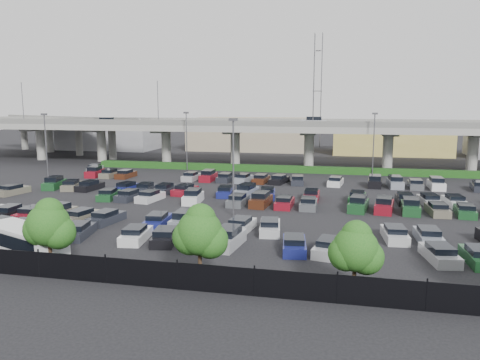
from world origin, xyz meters
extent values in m
plane|color=black|center=(0.00, 0.00, 0.00)|extent=(280.00, 280.00, 0.00)
cube|color=gray|center=(0.00, 32.00, 7.25)|extent=(150.00, 13.00, 1.10)
cube|color=#64645F|center=(0.00, 25.75, 8.30)|extent=(150.00, 0.50, 1.00)
cube|color=#64645F|center=(0.00, 38.25, 8.30)|extent=(150.00, 0.50, 1.00)
cylinder|color=gray|center=(-51.00, 32.00, 3.35)|extent=(1.80, 1.80, 6.70)
cube|color=#64645F|center=(-51.00, 32.00, 6.50)|extent=(2.60, 9.75, 0.50)
cylinder|color=gray|center=(-37.00, 32.00, 3.35)|extent=(1.80, 1.80, 6.70)
cube|color=#64645F|center=(-37.00, 32.00, 6.50)|extent=(2.60, 9.75, 0.50)
cylinder|color=gray|center=(-23.00, 32.00, 3.35)|extent=(1.80, 1.80, 6.70)
cube|color=#64645F|center=(-23.00, 32.00, 6.50)|extent=(2.60, 9.75, 0.50)
cylinder|color=gray|center=(-9.00, 32.00, 3.35)|extent=(1.80, 1.80, 6.70)
cube|color=#64645F|center=(-9.00, 32.00, 6.50)|extent=(2.60, 9.75, 0.50)
cylinder|color=gray|center=(5.00, 32.00, 3.35)|extent=(1.80, 1.80, 6.70)
cube|color=#64645F|center=(5.00, 32.00, 6.50)|extent=(2.60, 9.75, 0.50)
cylinder|color=gray|center=(19.00, 32.00, 3.35)|extent=(1.80, 1.80, 6.70)
cube|color=#64645F|center=(19.00, 32.00, 6.50)|extent=(2.60, 9.75, 0.50)
cylinder|color=gray|center=(33.00, 32.00, 3.35)|extent=(1.80, 1.80, 6.70)
cube|color=#64645F|center=(33.00, 32.00, 6.50)|extent=(2.60, 9.75, 0.50)
cube|color=#1C4E26|center=(-34.00, 29.00, 8.21)|extent=(4.40, 1.82, 0.82)
cube|color=black|center=(-34.00, 29.00, 8.84)|extent=(2.30, 1.60, 0.50)
cube|color=#A6A6AA|center=(6.00, 29.00, 8.32)|extent=(4.40, 1.82, 1.05)
cube|color=black|center=(6.00, 29.00, 9.14)|extent=(2.60, 1.60, 0.65)
cylinder|color=#4F4E54|center=(-50.00, 25.90, 11.80)|extent=(0.14, 0.14, 8.00)
cylinder|color=#4F4E54|center=(-22.00, 25.90, 11.80)|extent=(0.14, 0.14, 8.00)
cylinder|color=#4F4E54|center=(6.00, 25.90, 11.80)|extent=(0.14, 0.14, 8.00)
cube|color=gray|center=(-52.00, 43.00, 7.25)|extent=(50.93, 30.13, 1.10)
cube|color=#64645F|center=(-52.00, 43.00, 8.30)|extent=(47.34, 22.43, 1.00)
cylinder|color=gray|center=(-69.22, 51.03, 3.35)|extent=(1.60, 1.60, 6.70)
cylinder|color=gray|center=(-58.34, 45.96, 3.35)|extent=(1.60, 1.60, 6.70)
cylinder|color=gray|center=(-47.47, 40.89, 3.35)|extent=(1.60, 1.60, 6.70)
cylinder|color=gray|center=(-36.59, 35.82, 3.35)|extent=(1.60, 1.60, 6.70)
cube|color=#103910|center=(0.00, 25.00, 0.55)|extent=(66.00, 1.60, 1.10)
cube|color=black|center=(0.00, -28.00, 0.90)|extent=(70.00, 0.06, 1.80)
cylinder|color=black|center=(-9.00, -28.00, 1.00)|extent=(0.10, 0.10, 2.00)
cylinder|color=black|center=(-4.00, -28.00, 1.00)|extent=(0.10, 0.10, 2.00)
cylinder|color=black|center=(1.00, -28.00, 1.00)|extent=(0.10, 0.10, 2.00)
cylinder|color=black|center=(6.00, -28.00, 1.00)|extent=(0.10, 0.10, 2.00)
cylinder|color=black|center=(11.00, -28.00, 1.00)|extent=(0.10, 0.10, 2.00)
cylinder|color=black|center=(16.00, -28.00, 1.00)|extent=(0.10, 0.10, 2.00)
cylinder|color=#332316|center=(-9.00, -26.67, 0.98)|extent=(0.26, 0.26, 1.96)
sphere|color=#174E14|center=(-9.00, -26.67, 3.37)|extent=(3.04, 3.04, 3.04)
sphere|color=#174E14|center=(-8.29, -26.57, 2.82)|extent=(2.39, 2.39, 2.39)
sphere|color=#174E14|center=(-9.60, -26.75, 3.04)|extent=(2.39, 2.39, 2.39)
sphere|color=#174E14|center=(-8.96, -26.55, 4.24)|extent=(2.06, 2.06, 2.06)
cylinder|color=#332316|center=(2.00, -26.39, 0.99)|extent=(0.26, 0.26, 1.97)
sphere|color=#174E14|center=(2.00, -26.39, 3.39)|extent=(3.07, 3.07, 3.07)
sphere|color=#174E14|center=(2.71, -26.29, 2.85)|extent=(2.41, 2.41, 2.41)
sphere|color=#174E14|center=(1.40, -26.47, 3.07)|extent=(2.41, 2.41, 2.41)
sphere|color=#174E14|center=(2.04, -26.27, 4.27)|extent=(2.08, 2.08, 2.08)
cylinder|color=#332316|center=(12.00, -26.82, 0.90)|extent=(0.26, 0.26, 1.80)
sphere|color=#174E14|center=(12.00, -26.82, 3.09)|extent=(2.79, 2.79, 2.79)
sphere|color=#174E14|center=(12.65, -26.72, 2.59)|extent=(2.19, 2.19, 2.19)
sphere|color=#174E14|center=(11.45, -26.90, 2.79)|extent=(2.19, 2.19, 2.19)
sphere|color=#174E14|center=(12.04, -26.70, 3.89)|extent=(1.89, 1.89, 1.89)
cube|color=silver|center=(-12.44, -24.80, 1.11)|extent=(8.04, 5.24, 2.23)
cube|color=black|center=(-12.44, -24.80, 1.64)|extent=(7.08, 4.90, 1.01)
cube|color=silver|center=(-12.44, -24.80, 2.36)|extent=(8.17, 5.38, 0.27)
cube|color=#6D6756|center=(-17.25, -18.50, 0.41)|extent=(2.68, 4.68, 0.82)
cube|color=black|center=(-17.25, -18.70, 1.04)|extent=(2.04, 2.58, 0.50)
cube|color=white|center=(-14.50, -18.50, 0.41)|extent=(2.58, 4.66, 0.82)
cube|color=black|center=(-14.50, -18.70, 1.04)|extent=(1.99, 2.55, 0.50)
cube|color=#262831|center=(-11.75, -18.50, 0.41)|extent=(2.59, 4.66, 0.82)
cube|color=black|center=(-11.75, -18.70, 1.04)|extent=(1.99, 2.55, 0.50)
cube|color=white|center=(-6.25, -18.50, 0.41)|extent=(2.33, 4.59, 0.82)
cube|color=black|center=(-6.25, -18.70, 1.04)|extent=(1.86, 2.47, 0.50)
cube|color=black|center=(-3.50, -18.50, 0.41)|extent=(2.46, 4.62, 0.82)
cube|color=black|center=(-3.50, -18.70, 1.04)|extent=(1.93, 2.51, 0.50)
cube|color=gray|center=(-0.75, -18.50, 0.41)|extent=(2.61, 4.66, 0.82)
cube|color=black|center=(-0.75, -18.70, 1.04)|extent=(2.00, 2.56, 0.50)
cube|color=#A6A6AA|center=(2.00, -18.50, 0.53)|extent=(2.30, 4.58, 1.05)
cube|color=black|center=(2.00, -18.50, 1.34)|extent=(1.88, 2.76, 0.65)
cube|color=navy|center=(7.50, -18.50, 0.41)|extent=(2.32, 4.58, 0.82)
cube|color=black|center=(7.50, -18.70, 1.04)|extent=(1.86, 2.47, 0.50)
cube|color=#A6A6AA|center=(10.25, -18.50, 0.41)|extent=(2.63, 4.67, 0.82)
cube|color=black|center=(10.25, -18.70, 1.04)|extent=(2.01, 2.56, 0.50)
cube|color=#A6A6AA|center=(18.50, -18.50, 0.41)|extent=(2.54, 4.64, 0.82)
cube|color=black|center=(18.50, -18.70, 1.04)|extent=(1.97, 2.54, 0.50)
cube|color=#1C4E26|center=(21.25, -18.50, 0.41)|extent=(2.02, 4.48, 0.82)
cube|color=black|center=(21.25, -18.70, 1.04)|extent=(1.71, 2.37, 0.50)
cube|color=black|center=(-22.75, -13.50, 0.41)|extent=(1.99, 4.47, 0.82)
cube|color=black|center=(-22.75, -13.70, 1.04)|extent=(1.69, 2.36, 0.50)
cube|color=maroon|center=(-20.00, -13.50, 0.41)|extent=(1.96, 4.46, 0.82)
cube|color=black|center=(-20.00, -13.70, 1.04)|extent=(1.68, 2.35, 0.50)
cube|color=#6D6756|center=(-17.25, -13.50, 0.53)|extent=(2.42, 4.61, 1.05)
cube|color=black|center=(-17.25, -13.50, 1.34)|extent=(1.95, 2.80, 0.65)
cube|color=#6D6756|center=(-14.50, -13.50, 0.41)|extent=(2.69, 4.68, 0.82)
cube|color=black|center=(-14.50, -13.70, 1.04)|extent=(2.04, 2.58, 0.50)
cube|color=#262831|center=(-11.75, -13.50, 0.41)|extent=(2.42, 4.61, 0.82)
cube|color=black|center=(-11.75, -13.70, 1.04)|extent=(1.91, 2.50, 0.50)
cube|color=navy|center=(-6.25, -13.50, 0.41)|extent=(2.22, 4.55, 0.82)
cube|color=black|center=(-6.25, -13.70, 1.04)|extent=(1.81, 2.44, 0.50)
cube|color=gray|center=(-3.50, -13.50, 0.53)|extent=(1.90, 4.43, 1.05)
cube|color=black|center=(-3.50, -13.50, 1.34)|extent=(1.65, 2.63, 0.65)
cube|color=silver|center=(2.00, -13.50, 0.41)|extent=(2.30, 4.57, 0.82)
cube|color=black|center=(2.00, -13.70, 1.04)|extent=(1.85, 2.46, 0.50)
cube|color=silver|center=(4.75, -13.50, 0.41)|extent=(2.38, 4.60, 0.82)
cube|color=black|center=(4.75, -13.70, 1.04)|extent=(1.89, 2.49, 0.50)
cube|color=silver|center=(15.75, -13.50, 0.41)|extent=(2.16, 4.53, 0.82)
cube|color=black|center=(15.75, -13.70, 1.04)|extent=(1.78, 2.42, 0.50)
cube|color=gray|center=(18.50, -13.50, 0.41)|extent=(1.99, 4.47, 0.82)
cube|color=black|center=(18.50, -13.70, 1.04)|extent=(1.69, 2.36, 0.50)
cube|color=#6D6756|center=(-31.00, -2.50, 0.41)|extent=(2.51, 4.64, 0.82)
cube|color=black|center=(-31.00, -2.70, 1.04)|extent=(1.95, 2.53, 0.50)
cube|color=#1C4E26|center=(-17.25, -2.50, 0.41)|extent=(2.42, 4.61, 0.82)
cube|color=black|center=(-17.25, -2.70, 1.04)|extent=(1.91, 2.50, 0.50)
cube|color=#262831|center=(-14.50, -2.50, 0.41)|extent=(2.23, 4.55, 0.82)
cube|color=black|center=(-14.50, -2.70, 1.04)|extent=(1.81, 2.44, 0.50)
cube|color=silver|center=(-11.75, -2.50, 0.41)|extent=(2.42, 4.61, 0.82)
cube|color=black|center=(-11.75, -2.70, 1.04)|extent=(1.91, 2.50, 0.50)
cube|color=white|center=(-6.25, -2.50, 0.53)|extent=(2.23, 4.55, 1.05)
cube|color=black|center=(-6.25, -2.50, 1.34)|extent=(1.84, 2.74, 0.65)
cube|color=#515459|center=(-0.75, -2.50, 0.41)|extent=(1.99, 4.47, 0.82)
cube|color=black|center=(-0.75, -2.70, 1.04)|extent=(1.69, 2.36, 0.50)
cube|color=#482213|center=(2.00, -2.50, 0.53)|extent=(2.19, 4.54, 1.05)
cube|color=black|center=(2.00, -2.50, 1.34)|extent=(1.82, 2.73, 0.65)
cube|color=maroon|center=(4.75, -2.50, 0.41)|extent=(1.89, 4.43, 0.82)
cube|color=black|center=(4.75, -2.70, 1.04)|extent=(1.64, 2.33, 0.50)
cube|color=#515459|center=(7.50, -2.50, 0.41)|extent=(1.85, 4.41, 0.82)
cube|color=black|center=(7.50, -2.70, 1.04)|extent=(1.62, 2.31, 0.50)
cube|color=#1C4E26|center=(13.00, -2.50, 0.53)|extent=(2.50, 4.63, 1.05)
cube|color=black|center=(13.00, -2.50, 1.34)|extent=(2.00, 2.82, 0.65)
cube|color=maroon|center=(15.75, -2.50, 0.53)|extent=(2.44, 4.62, 1.05)
cube|color=black|center=(15.75, -2.50, 1.34)|extent=(1.96, 2.81, 0.65)
cube|color=#1C4E26|center=(18.50, -2.50, 0.53)|extent=(2.11, 4.51, 1.05)
cube|color=black|center=(18.50, -2.50, 1.34)|extent=(1.77, 2.70, 0.65)
cube|color=#6D6756|center=(21.25, -2.50, 0.41)|extent=(2.08, 4.50, 0.82)
cube|color=black|center=(21.25, -2.70, 1.04)|extent=(1.73, 2.39, 0.50)
cube|color=#1C4E26|center=(24.00, -2.50, 0.41)|extent=(2.21, 4.55, 0.82)
cube|color=black|center=(24.00, -2.70, 1.04)|extent=(1.80, 2.43, 0.50)
cube|color=#1C4E26|center=(-28.25, 2.50, 0.53)|extent=(2.55, 4.65, 1.05)
cube|color=black|center=(-28.25, 2.50, 1.34)|extent=(2.02, 2.84, 0.65)
cube|color=#6D6756|center=(-25.50, 2.50, 0.41)|extent=(2.80, 4.70, 0.82)
cube|color=black|center=(-25.50, 2.31, 1.04)|extent=(2.10, 2.61, 0.50)
cube|color=black|center=(-22.75, 2.50, 0.41)|extent=(2.30, 4.58, 0.82)
cube|color=black|center=(-22.75, 2.30, 1.04)|extent=(1.85, 2.46, 0.50)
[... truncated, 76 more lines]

